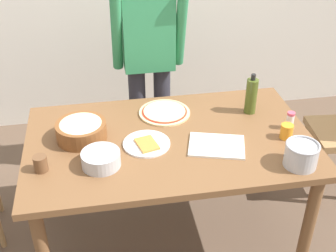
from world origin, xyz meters
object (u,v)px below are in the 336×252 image
at_px(mixing_bowl_steel, 101,159).
at_px(cup_small_brown, 41,164).
at_px(plate_with_slice, 147,144).
at_px(olive_oil_bottle, 251,96).
at_px(steel_pot, 301,155).
at_px(cup_orange, 287,131).
at_px(salt_shaker, 290,120).
at_px(cutting_board_white, 217,146).
at_px(pizza_raw_on_board, 164,112).
at_px(person_cook, 149,55).
at_px(popcorn_bowl, 81,129).
at_px(dining_table, 169,151).

xyz_separation_m(mixing_bowl_steel, cup_small_brown, (-0.30, 0.01, 0.00)).
bearing_deg(plate_with_slice, olive_oil_bottle, 19.85).
height_order(mixing_bowl_steel, olive_oil_bottle, olive_oil_bottle).
xyz_separation_m(steel_pot, cup_small_brown, (-1.30, 0.18, -0.02)).
distance_m(cup_orange, cup_small_brown, 1.33).
height_order(plate_with_slice, cup_small_brown, cup_small_brown).
xyz_separation_m(cup_orange, salt_shaker, (0.06, 0.09, 0.01)).
bearing_deg(cutting_board_white, pizza_raw_on_board, 119.51).
height_order(person_cook, popcorn_bowl, person_cook).
height_order(olive_oil_bottle, cup_orange, olive_oil_bottle).
bearing_deg(steel_pot, mixing_bowl_steel, 170.33).
bearing_deg(steel_pot, dining_table, 150.16).
relative_size(person_cook, olive_oil_bottle, 6.33).
distance_m(dining_table, pizza_raw_on_board, 0.29).
relative_size(person_cook, salt_shaker, 15.28).
bearing_deg(salt_shaker, olive_oil_bottle, 127.68).
xyz_separation_m(pizza_raw_on_board, cup_orange, (0.63, -0.38, 0.03)).
relative_size(popcorn_bowl, mixing_bowl_steel, 1.40).
height_order(plate_with_slice, cutting_board_white, plate_with_slice).
bearing_deg(steel_pot, pizza_raw_on_board, 133.90).
bearing_deg(cup_small_brown, mixing_bowl_steel, -2.05).
bearing_deg(cup_small_brown, popcorn_bowl, 51.20).
distance_m(person_cook, salt_shaker, 1.06).
bearing_deg(olive_oil_bottle, pizza_raw_on_board, 172.21).
distance_m(dining_table, mixing_bowl_steel, 0.45).
height_order(cup_orange, cutting_board_white, cup_orange).
relative_size(person_cook, popcorn_bowl, 5.79).
relative_size(olive_oil_bottle, steel_pot, 1.48).
relative_size(dining_table, popcorn_bowl, 5.71).
xyz_separation_m(cup_small_brown, cutting_board_white, (0.93, 0.05, -0.04)).
height_order(pizza_raw_on_board, salt_shaker, salt_shaker).
xyz_separation_m(dining_table, plate_with_slice, (-0.14, -0.04, 0.10)).
distance_m(plate_with_slice, mixing_bowl_steel, 0.29).
height_order(popcorn_bowl, cup_orange, popcorn_bowl).
xyz_separation_m(person_cook, cup_small_brown, (-0.68, -0.93, -0.14)).
bearing_deg(person_cook, salt_shaker, -47.34).
relative_size(popcorn_bowl, cup_small_brown, 3.29).
bearing_deg(cup_small_brown, olive_oil_bottle, 16.87).
relative_size(pizza_raw_on_board, cutting_board_white, 1.04).
bearing_deg(dining_table, cup_small_brown, -165.98).
xyz_separation_m(person_cook, popcorn_bowl, (-0.47, -0.67, -0.12)).
relative_size(plate_with_slice, mixing_bowl_steel, 1.30).
xyz_separation_m(dining_table, olive_oil_bottle, (0.53, 0.20, 0.20)).
bearing_deg(cup_orange, plate_with_slice, 175.35).
bearing_deg(plate_with_slice, mixing_bowl_steel, -151.02).
bearing_deg(dining_table, salt_shaker, -1.31).
relative_size(mixing_bowl_steel, salt_shaker, 1.89).
xyz_separation_m(pizza_raw_on_board, cutting_board_white, (0.22, -0.39, -0.00)).
bearing_deg(popcorn_bowl, cup_small_brown, -128.80).
distance_m(plate_with_slice, cutting_board_white, 0.38).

